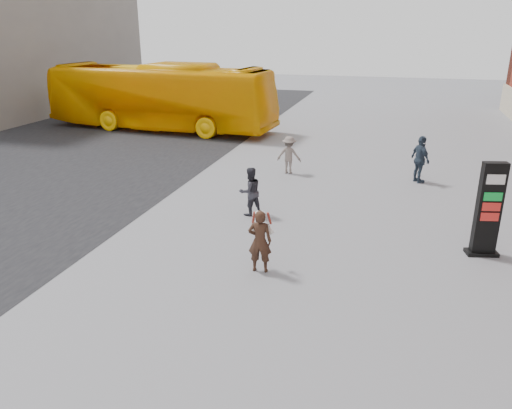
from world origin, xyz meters
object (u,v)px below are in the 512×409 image
(pedestrian_a, at_px, (250,191))
(pedestrian_c, at_px, (420,159))
(bus, at_px, (160,97))
(woman, at_px, (260,240))
(pedestrian_b, at_px, (289,155))
(info_pylon, at_px, (488,210))

(pedestrian_a, relative_size, pedestrian_c, 0.86)
(bus, bearing_deg, pedestrian_a, -138.75)
(bus, xyz_separation_m, pedestrian_a, (8.75, -11.75, -1.07))
(bus, height_order, pedestrian_c, bus)
(pedestrian_c, bearing_deg, bus, 31.96)
(woman, relative_size, pedestrian_c, 0.88)
(pedestrian_b, height_order, pedestrian_c, pedestrian_c)
(pedestrian_a, height_order, pedestrian_b, pedestrian_a)
(info_pylon, distance_m, pedestrian_c, 6.36)
(pedestrian_a, bearing_deg, pedestrian_b, -136.12)
(woman, bearing_deg, info_pylon, -161.19)
(info_pylon, distance_m, pedestrian_b, 8.88)
(pedestrian_b, bearing_deg, bus, -38.21)
(info_pylon, distance_m, woman, 5.87)
(info_pylon, height_order, bus, bus)
(bus, relative_size, pedestrian_b, 8.83)
(bus, xyz_separation_m, pedestrian_b, (8.91, -6.82, -1.09))
(bus, bearing_deg, woman, -142.17)
(pedestrian_b, relative_size, pedestrian_c, 0.84)
(info_pylon, relative_size, woman, 1.58)
(woman, distance_m, pedestrian_a, 3.82)
(info_pylon, bearing_deg, woman, -167.85)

